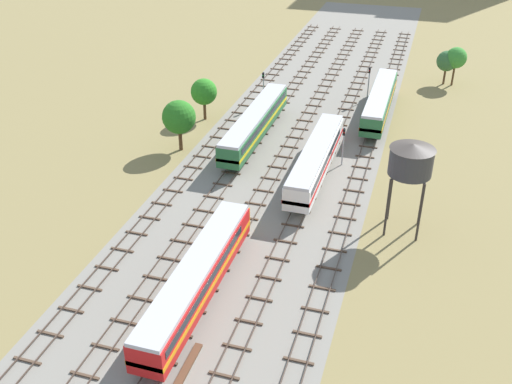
{
  "coord_description": "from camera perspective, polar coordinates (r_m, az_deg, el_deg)",
  "views": [
    {
      "loc": [
        16.19,
        -9.26,
        33.58
      ],
      "look_at": [
        0.0,
        43.62,
        1.5
      ],
      "focal_mm": 41.43,
      "sensor_mm": 36.0,
      "label": 1
    }
  ],
  "objects": [
    {
      "name": "signal_post_nearest",
      "position": [
        72.11,
        8.44,
        4.85
      ],
      "size": [
        0.28,
        0.47,
        4.98
      ],
      "color": "gray",
      "rests_on": "ground"
    },
    {
      "name": "lineside_tree_3",
      "position": [
        75.34,
        -7.45,
        7.17
      ],
      "size": [
        4.27,
        4.27,
        6.69
      ],
      "color": "#4C331E",
      "rests_on": "ground"
    },
    {
      "name": "water_tower",
      "position": [
        58.39,
        14.75,
        2.99
      ],
      "size": [
        4.41,
        4.41,
        9.63
      ],
      "color": "#2D2826",
      "rests_on": "ground"
    },
    {
      "name": "lineside_tree_1",
      "position": [
        84.46,
        -5.05,
        9.6
      ],
      "size": [
        3.71,
        3.71,
        6.03
      ],
      "color": "#4C331E",
      "rests_on": "ground"
    },
    {
      "name": "diesel_railcar_centre_right_midfar",
      "position": [
        87.13,
        11.86,
        8.64
      ],
      "size": [
        2.96,
        20.5,
        3.8
      ],
      "color": "#286638",
      "rests_on": "ground"
    },
    {
      "name": "lineside_tree_0",
      "position": [
        102.7,
        18.76,
        12.16
      ],
      "size": [
        3.39,
        3.39,
        6.31
      ],
      "color": "#4C331E",
      "rests_on": "ground"
    },
    {
      "name": "signal_post_near",
      "position": [
        89.38,
        0.72,
        10.36
      ],
      "size": [
        0.28,
        0.47,
        5.28
      ],
      "color": "gray",
      "rests_on": "ground"
    },
    {
      "name": "ballast_bed",
      "position": [
        75.16,
        2.77,
        3.54
      ],
      "size": [
        23.68,
        176.0,
        0.01
      ],
      "primitive_type": "cube",
      "color": "gray",
      "rests_on": "ground"
    },
    {
      "name": "diesel_railcar_centre_near",
      "position": [
        68.99,
        5.8,
        3.27
      ],
      "size": [
        2.96,
        20.5,
        3.8
      ],
      "color": "white",
      "rests_on": "ground"
    },
    {
      "name": "track_far_left",
      "position": [
        78.66,
        -4.02,
        4.88
      ],
      "size": [
        2.4,
        126.0,
        0.29
      ],
      "color": "#47382D",
      "rests_on": "ground"
    },
    {
      "name": "passenger_coach_left_mid",
      "position": [
        78.15,
        -0.08,
        6.77
      ],
      "size": [
        2.96,
        22.0,
        3.8
      ],
      "color": "#286638",
      "rests_on": "ground"
    },
    {
      "name": "signal_post_mid",
      "position": [
        92.93,
        10.84,
        10.63
      ],
      "size": [
        0.28,
        0.47,
        5.35
      ],
      "color": "gray",
      "rests_on": "ground"
    },
    {
      "name": "track_centre",
      "position": [
        75.07,
        6.61,
        3.45
      ],
      "size": [
        2.4,
        126.0,
        0.29
      ],
      "color": "#47382D",
      "rests_on": "ground"
    },
    {
      "name": "track_centre_right",
      "position": [
        74.49,
        10.32,
        2.92
      ],
      "size": [
        2.4,
        126.0,
        0.29
      ],
      "color": "#47382D",
      "rests_on": "ground"
    },
    {
      "name": "lineside_tree_2",
      "position": [
        103.03,
        17.95,
        11.93
      ],
      "size": [
        3.31,
        3.31,
        5.56
      ],
      "color": "#4C331E",
      "rests_on": "ground"
    },
    {
      "name": "ground_plane",
      "position": [
        75.16,
        2.77,
        3.54
      ],
      "size": [
        480.0,
        480.0,
        0.0
      ],
      "primitive_type": "plane",
      "color": "olive"
    },
    {
      "name": "track_left",
      "position": [
        77.17,
        -0.59,
        4.43
      ],
      "size": [
        2.4,
        126.0,
        0.29
      ],
      "color": "#47382D",
      "rests_on": "ground"
    },
    {
      "name": "diesel_railcar_centre_left_nearest",
      "position": [
        50.18,
        -5.71,
        -8.19
      ],
      "size": [
        2.96,
        20.5,
        3.8
      ],
      "color": "red",
      "rests_on": "ground"
    },
    {
      "name": "track_centre_left",
      "position": [
        75.97,
        2.96,
        3.96
      ],
      "size": [
        2.4,
        126.0,
        0.29
      ],
      "color": "#47382D",
      "rests_on": "ground"
    }
  ]
}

